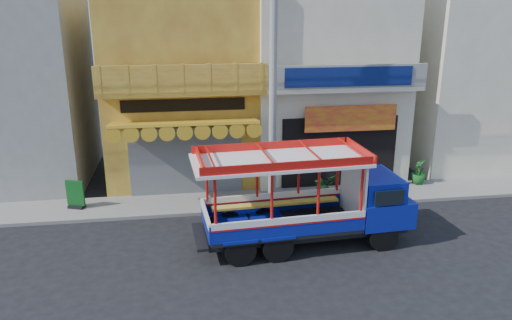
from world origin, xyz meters
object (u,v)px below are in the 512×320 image
at_px(potted_plant_a, 324,186).
at_px(potted_plant_c, 419,172).
at_px(potted_plant_b, 353,183).
at_px(songthaew_truck, 320,199).
at_px(green_sign, 76,196).
at_px(utility_pole, 278,68).

xyz_separation_m(potted_plant_a, potted_plant_c, (4.20, 0.81, 0.07)).
bearing_deg(potted_plant_c, potted_plant_b, -53.04).
height_order(songthaew_truck, green_sign, songthaew_truck).
bearing_deg(utility_pole, songthaew_truck, -74.98).
xyz_separation_m(songthaew_truck, potted_plant_b, (2.31, 3.47, -0.88)).
relative_size(utility_pole, potted_plant_a, 31.90).
bearing_deg(utility_pole, potted_plant_c, 12.25).
bearing_deg(potted_plant_b, songthaew_truck, 96.28).
xyz_separation_m(utility_pole, potted_plant_c, (6.11, 1.33, -4.40)).
bearing_deg(potted_plant_b, green_sign, 38.72).
height_order(green_sign, potted_plant_a, green_sign).
bearing_deg(potted_plant_a, green_sign, 158.30).
height_order(utility_pole, potted_plant_c, utility_pole).
bearing_deg(songthaew_truck, utility_pole, 105.02).
xyz_separation_m(green_sign, potted_plant_b, (10.17, -0.22, 0.04)).
distance_m(potted_plant_b, potted_plant_c, 3.11).
height_order(utility_pole, songthaew_truck, utility_pole).
height_order(potted_plant_a, potted_plant_b, potted_plant_b).
bearing_deg(utility_pole, potted_plant_a, 15.05).
relative_size(utility_pole, potted_plant_b, 29.91).
xyz_separation_m(utility_pole, green_sign, (-7.08, 0.79, -4.48)).
distance_m(green_sign, potted_plant_c, 13.21).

